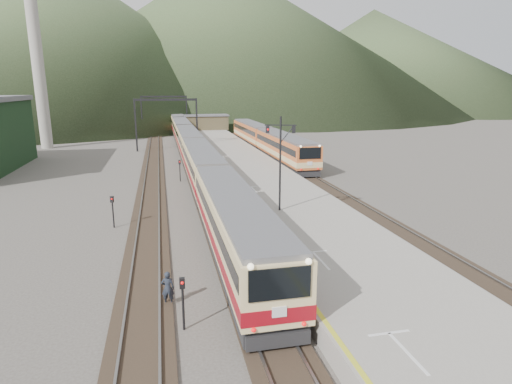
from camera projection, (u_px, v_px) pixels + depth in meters
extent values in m
plane|color=#47423D|center=(281.00, 358.00, 15.52)|extent=(400.00, 400.00, 0.00)
cube|color=black|center=(194.00, 166.00, 53.44)|extent=(2.60, 200.00, 0.12)
cube|color=slate|center=(188.00, 165.00, 53.27)|extent=(0.10, 200.00, 0.14)
cube|color=slate|center=(200.00, 165.00, 53.57)|extent=(0.10, 200.00, 0.14)
cube|color=black|center=(153.00, 167.00, 52.39)|extent=(2.60, 200.00, 0.12)
cube|color=slate|center=(147.00, 167.00, 52.21)|extent=(0.10, 200.00, 0.14)
cube|color=slate|center=(159.00, 166.00, 52.51)|extent=(0.10, 200.00, 0.14)
cube|color=black|center=(282.00, 163.00, 55.87)|extent=(2.60, 200.00, 0.12)
cube|color=slate|center=(277.00, 162.00, 55.69)|extent=(0.10, 200.00, 0.14)
cube|color=slate|center=(288.00, 162.00, 55.99)|extent=(0.10, 200.00, 0.14)
cube|color=gray|center=(241.00, 163.00, 52.62)|extent=(8.00, 100.00, 1.00)
cube|color=black|center=(136.00, 125.00, 65.15)|extent=(0.25, 0.25, 8.00)
cube|color=black|center=(197.00, 124.00, 67.11)|extent=(0.25, 0.25, 8.00)
cube|color=black|center=(166.00, 100.00, 65.23)|extent=(9.30, 0.22, 0.35)
cube|color=black|center=(142.00, 115.00, 88.86)|extent=(0.25, 0.25, 8.00)
cube|color=black|center=(187.00, 115.00, 90.82)|extent=(0.25, 0.25, 8.00)
cube|color=black|center=(164.00, 97.00, 88.94)|extent=(9.30, 0.22, 0.35)
cylinder|color=#9E998E|center=(36.00, 52.00, 66.12)|extent=(1.80, 1.80, 30.00)
cube|color=brown|center=(206.00, 123.00, 90.10)|extent=(9.00, 4.00, 2.80)
cube|color=slate|center=(206.00, 115.00, 89.73)|extent=(9.40, 4.40, 0.30)
cone|color=#2F3F21|center=(68.00, 38.00, 180.15)|extent=(180.00, 180.00, 60.00)
cone|color=#2F3F21|center=(220.00, 35.00, 231.07)|extent=(220.00, 220.00, 75.00)
cone|color=#2F3F21|center=(371.00, 59.00, 231.93)|extent=(160.00, 160.00, 50.00)
cube|color=#DDC385|center=(235.00, 226.00, 24.23)|extent=(2.80, 18.80, 3.41)
cube|color=#DDC385|center=(202.00, 167.00, 42.53)|extent=(2.80, 18.80, 3.41)
cube|color=#DDC385|center=(189.00, 143.00, 60.84)|extent=(2.80, 18.80, 3.41)
cube|color=#DDC385|center=(182.00, 130.00, 79.14)|extent=(2.80, 18.80, 3.41)
cube|color=#DDC385|center=(177.00, 122.00, 97.44)|extent=(2.80, 18.80, 3.41)
cube|color=#CE642E|center=(284.00, 149.00, 54.65)|extent=(2.90, 19.51, 3.54)
cube|color=#CE642E|center=(252.00, 133.00, 73.63)|extent=(2.90, 19.51, 3.54)
cylinder|color=black|center=(280.00, 164.00, 29.97)|extent=(0.14, 0.14, 6.67)
cube|color=black|center=(281.00, 125.00, 29.32)|extent=(2.13, 0.68, 0.07)
cube|color=black|center=(268.00, 129.00, 29.45)|extent=(0.29, 0.24, 0.50)
cube|color=black|center=(294.00, 130.00, 29.34)|extent=(0.29, 0.24, 0.50)
cylinder|color=black|center=(183.00, 307.00, 17.14)|extent=(0.10, 0.10, 2.00)
cube|color=black|center=(182.00, 283.00, 16.89)|extent=(0.22, 0.16, 0.45)
cylinder|color=black|center=(180.00, 172.00, 44.67)|extent=(0.10, 0.10, 2.00)
cube|color=black|center=(180.00, 162.00, 44.42)|extent=(0.25, 0.21, 0.45)
cylinder|color=black|center=(113.00, 214.00, 29.82)|extent=(0.10, 0.10, 2.00)
cube|color=black|center=(112.00, 199.00, 29.57)|extent=(0.26, 0.23, 0.45)
imported|color=#1E232F|center=(168.00, 288.00, 19.22)|extent=(0.63, 0.47, 1.59)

